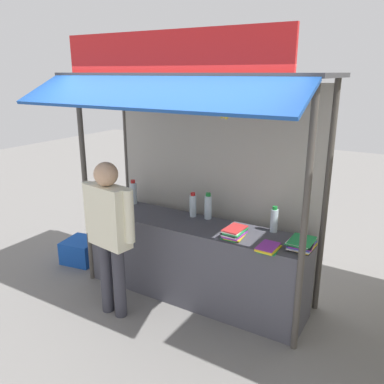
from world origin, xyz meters
The scene contains 14 objects.
ground_plane centered at (0.00, 0.00, 0.00)m, with size 20.00×20.00×0.00m, color slate.
stall_counter centered at (0.00, 0.00, 0.44)m, with size 2.54×0.57×0.89m, color #4C4C56.
stall_structure centered at (0.00, 0.15, 1.68)m, with size 2.74×1.49×2.79m.
water_bottle_right centered at (0.84, 0.22, 1.01)m, with size 0.08×0.08×0.27m.
water_bottle_front_left centered at (0.08, 0.21, 1.02)m, with size 0.08×0.08×0.30m.
water_bottle_left centered at (-0.10, 0.19, 1.02)m, with size 0.08×0.08×0.28m.
water_bottle_back_left centered at (-0.96, 0.20, 1.03)m, with size 0.08×0.08×0.30m.
magazine_stack_rear_center centered at (0.94, -0.21, 0.90)m, with size 0.19×0.26×0.04m.
magazine_stack_far_left centered at (1.19, -0.02, 0.93)m, with size 0.25×0.30×0.09m.
magazine_stack_center centered at (0.55, -0.11, 0.93)m, with size 0.21×0.28×0.10m.
banana_bunch_inner_left centered at (0.55, -0.38, 2.14)m, with size 0.09×0.10×0.25m.
banana_bunch_rightmost centered at (0.06, -0.38, 2.15)m, with size 0.09×0.10×0.23m.
vendor_person centered at (-0.53, -0.71, 0.98)m, with size 0.62×0.26×1.63m.
plastic_crate centered at (-1.72, -0.02, 0.15)m, with size 0.43×0.43×0.30m, color #194CB2.
Camera 1 is at (2.04, -3.41, 2.44)m, focal length 36.97 mm.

